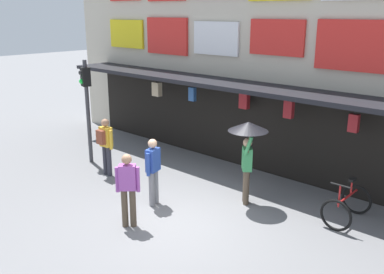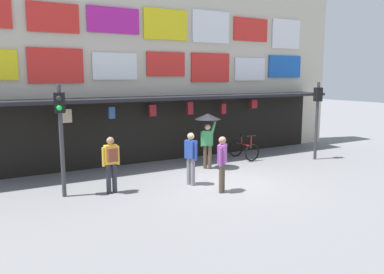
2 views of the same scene
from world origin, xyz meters
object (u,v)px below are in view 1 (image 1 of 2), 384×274
at_px(pedestrian_in_black, 128,186).
at_px(pedestrian_with_umbrella, 248,140).
at_px(traffic_light_near, 87,95).
at_px(pedestrian_in_red, 153,168).
at_px(pedestrian_in_yellow, 106,143).
at_px(bicycle_parked, 346,206).

xyz_separation_m(pedestrian_in_black, pedestrian_with_umbrella, (1.19, 2.72, 0.69)).
bearing_deg(traffic_light_near, pedestrian_in_black, -24.23).
height_order(traffic_light_near, pedestrian_with_umbrella, traffic_light_near).
height_order(traffic_light_near, pedestrian_in_red, traffic_light_near).
bearing_deg(traffic_light_near, pedestrian_in_yellow, -14.76).
distance_m(pedestrian_in_black, pedestrian_in_yellow, 3.26).
xyz_separation_m(pedestrian_in_red, pedestrian_in_black, (0.43, -1.13, 0.00)).
xyz_separation_m(pedestrian_in_red, pedestrian_in_yellow, (-2.45, 0.41, 0.04)).
bearing_deg(pedestrian_in_red, pedestrian_with_umbrella, 44.55).
distance_m(traffic_light_near, pedestrian_in_black, 4.74).
distance_m(bicycle_parked, pedestrian_in_red, 4.53).
xyz_separation_m(traffic_light_near, bicycle_parked, (7.62, 1.55, -1.75)).
xyz_separation_m(bicycle_parked, pedestrian_in_yellow, (-6.32, -1.89, 0.59)).
relative_size(pedestrian_in_red, pedestrian_with_umbrella, 0.81).
relative_size(traffic_light_near, pedestrian_in_yellow, 1.90).
bearing_deg(pedestrian_in_red, traffic_light_near, 168.63).
height_order(pedestrian_in_red, pedestrian_with_umbrella, pedestrian_with_umbrella).
height_order(traffic_light_near, pedestrian_in_yellow, traffic_light_near).
bearing_deg(pedestrian_in_black, pedestrian_with_umbrella, 66.34).
xyz_separation_m(traffic_light_near, pedestrian_with_umbrella, (5.38, 0.84, -0.50)).
relative_size(traffic_light_near, bicycle_parked, 2.75).
height_order(pedestrian_in_red, pedestrian_in_black, same).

